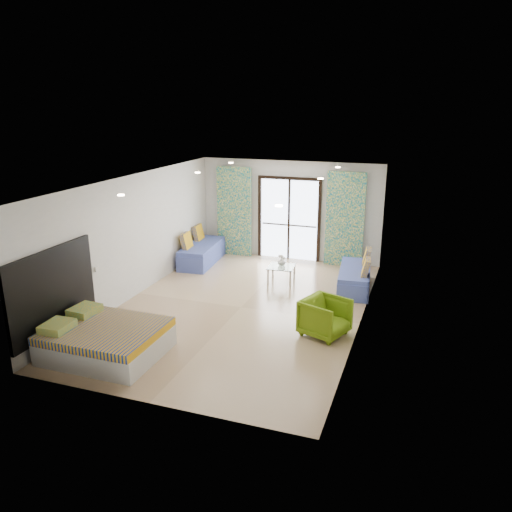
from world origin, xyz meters
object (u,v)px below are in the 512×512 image
(daybed_left, at_px, (202,252))
(armchair, at_px, (325,315))
(coffee_table, at_px, (281,268))
(bed, at_px, (105,340))
(daybed_right, at_px, (355,277))

(daybed_left, relative_size, armchair, 2.49)
(coffee_table, relative_size, armchair, 0.91)
(bed, distance_m, daybed_left, 5.29)
(daybed_left, height_order, daybed_right, daybed_left)
(coffee_table, bearing_deg, bed, -112.41)
(bed, xyz_separation_m, armchair, (3.42, 1.99, 0.12))
(daybed_left, distance_m, coffee_table, 2.61)
(bed, bearing_deg, armchair, 30.14)
(bed, xyz_separation_m, coffee_table, (1.84, 4.47, 0.09))
(armchair, bearing_deg, coffee_table, 53.03)
(armchair, bearing_deg, bed, 140.85)
(bed, bearing_deg, daybed_right, 52.16)
(daybed_left, bearing_deg, armchair, -44.08)
(daybed_left, xyz_separation_m, daybed_right, (4.23, -0.63, -0.02))
(coffee_table, xyz_separation_m, armchair, (1.57, -2.49, 0.03))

